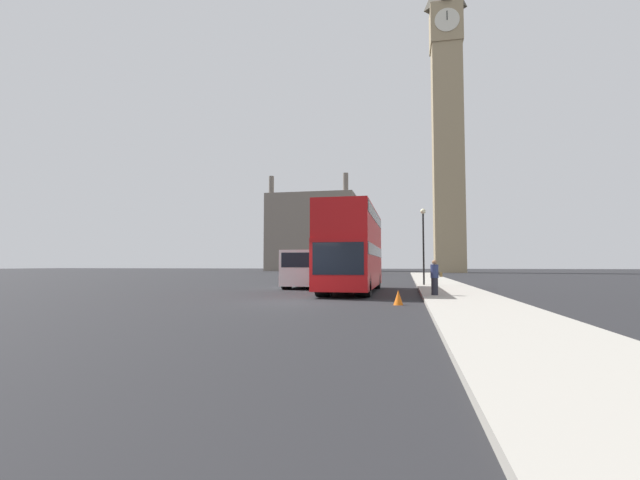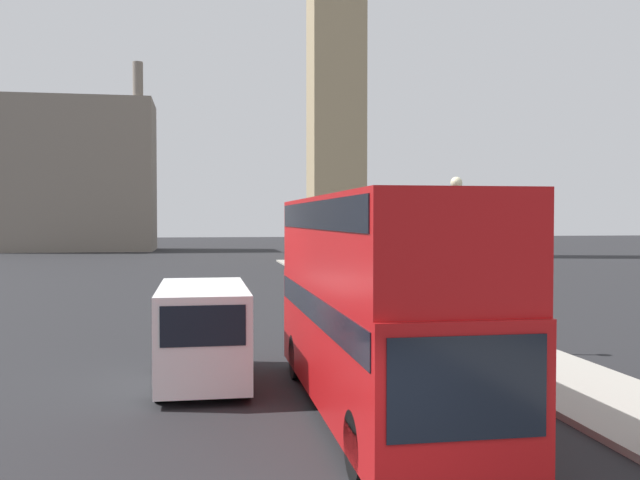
% 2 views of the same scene
% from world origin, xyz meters
% --- Properties ---
extents(building_block_distant, '(21.51, 10.42, 23.11)m').
position_xyz_m(building_block_distant, '(-18.65, 86.73, 9.51)').
color(building_block_distant, slate).
rests_on(building_block_distant, ground_plane).
extents(red_double_decker_bus, '(2.61, 10.29, 4.50)m').
position_xyz_m(red_double_decker_bus, '(1.41, 6.93, 2.50)').
color(red_double_decker_bus, '#B71114').
rests_on(red_double_decker_bus, ground_plane).
extents(white_van, '(2.15, 5.03, 2.40)m').
position_xyz_m(white_van, '(-2.08, 10.38, 1.28)').
color(white_van, white).
rests_on(white_van, ground_plane).
extents(street_lamp, '(0.36, 0.36, 5.17)m').
position_xyz_m(street_lamp, '(5.47, 13.18, 3.59)').
color(street_lamp, black).
rests_on(street_lamp, sidewalk_strip).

